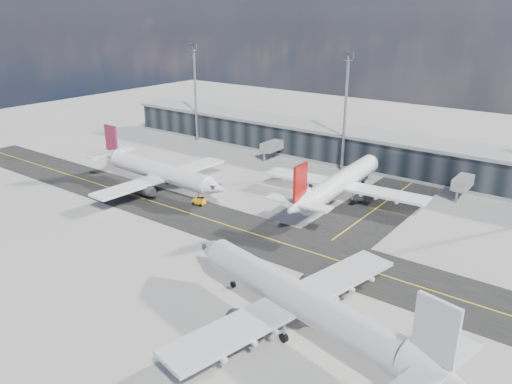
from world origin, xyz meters
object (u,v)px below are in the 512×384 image
airliner_af (158,171)px  service_van (340,184)px  airliner_redtail (340,183)px  airliner_near (301,301)px  baggage_tug (200,201)px

airliner_af → service_van: airliner_af is taller
airliner_redtail → airliner_near: bearing=-71.1°
airliner_af → airliner_redtail: bearing=117.6°
airliner_near → baggage_tug: airliner_near is taller
airliner_redtail → baggage_tug: bearing=-141.8°
airliner_af → airliner_near: size_ratio=0.95×
airliner_af → airliner_near: airliner_near is taller
service_van → airliner_near: bearing=-63.2°
airliner_af → service_van: (32.76, 25.39, -3.33)m
airliner_redtail → service_van: size_ratio=8.54×
airliner_near → service_van: airliner_near is taller
airliner_af → baggage_tug: 15.27m
airliner_af → airliner_redtail: 40.58m
airliner_near → airliner_redtail: bearing=34.2°
airliner_redtail → baggage_tug: 29.50m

